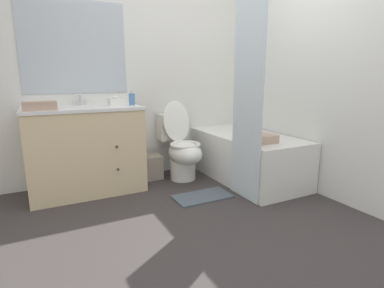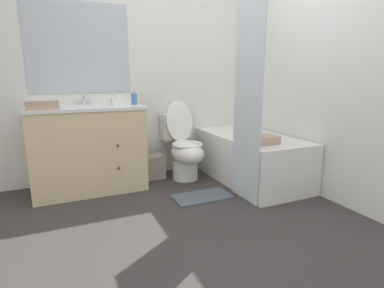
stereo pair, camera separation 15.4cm
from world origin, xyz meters
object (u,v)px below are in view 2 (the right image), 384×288
Objects in this scene: bath_mat at (202,197)px; bathtub at (250,157)px; wastebasket at (153,167)px; vanity_cabinet at (89,148)px; bath_towel_folded at (262,139)px; toilet at (184,149)px; soap_dispenser at (134,99)px; hand_towel_folded at (43,105)px; tissue_box at (118,101)px; sink_faucet at (84,101)px.

bathtub is at bearing 20.36° from bath_mat.
bathtub is at bearing -26.61° from wastebasket.
vanity_cabinet reaches higher than bathtub.
toilet is at bearing 125.03° from bath_towel_folded.
vanity_cabinet is at bearing 166.05° from bathtub.
bath_towel_folded is (1.08, -0.77, -0.38)m from soap_dispenser.
soap_dispenser is 0.56× the size of bath_towel_folded.
soap_dispenser is at bearing 9.21° from hand_towel_folded.
vanity_cabinet is 7.78× the size of tissue_box.
soap_dispenser is at bearing 162.92° from bathtub.
toilet is at bearing -24.26° from wastebasket.
bathtub reaches higher than wastebasket.
sink_faucet is 0.38m from tissue_box.
toilet is at bearing 152.26° from bathtub.
wastebasket is 1.93× the size of tissue_box.
sink_faucet is 0.52× the size of hand_towel_folded.
hand_towel_folded is (-0.38, -0.19, 0.47)m from vanity_cabinet.
soap_dispenser is (-0.55, 0.02, 0.59)m from toilet.
wastebasket is (0.70, 0.08, -0.31)m from vanity_cabinet.
hand_towel_folded is 1.03× the size of bath_towel_folded.
vanity_cabinet reaches higher than wastebasket.
soap_dispenser reaches higher than toilet.
hand_towel_folded is (-2.08, 0.24, 0.65)m from bathtub.
bath_towel_folded reaches higher than bathtub.
bath_towel_folded is at bearing -18.14° from hand_towel_folded.
bath_towel_folded is (1.94, -0.63, -0.35)m from hand_towel_folded.
vanity_cabinet is at bearing 26.42° from hand_towel_folded.
bath_towel_folded is (1.56, -0.82, 0.11)m from vanity_cabinet.
sink_faucet is 0.52× the size of wastebasket.
bath_towel_folded is at bearing -33.44° from sink_faucet.
bathtub is 9.98× the size of tissue_box.
bath_mat is (1.35, -0.51, -0.91)m from hand_towel_folded.
soap_dispenser is at bearing -149.97° from wastebasket.
soap_dispenser reaches higher than vanity_cabinet.
sink_faucet is 1.60m from bath_mat.
vanity_cabinet is 1.27m from bath_mat.
vanity_cabinet is 1.04m from toilet.
bath_mat is (0.97, -0.69, -0.44)m from vanity_cabinet.
tissue_box reaches higher than wastebasket.
bath_towel_folded is (0.86, -0.90, 0.42)m from wastebasket.
vanity_cabinet reaches higher than bath_mat.
bathtub is (1.70, -0.42, -0.18)m from vanity_cabinet.
sink_faucet reaches higher than toilet.
vanity_cabinet is 4.05× the size of hand_towel_folded.
tissue_box is at bearing 152.55° from soap_dispenser.
hand_towel_folded is at bearing -133.60° from sink_faucet.
wastebasket is at bearing 6.40° from vanity_cabinet.
bathtub is (0.67, -0.35, -0.09)m from toilet.
vanity_cabinet is 0.63m from hand_towel_folded.
bath_mat is at bearing -52.99° from soap_dispenser.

